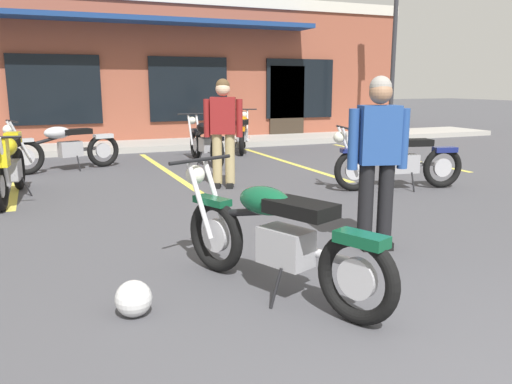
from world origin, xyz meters
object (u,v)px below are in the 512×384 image
(motorcycle_foreground_classic, at_px, (276,236))
(person_near_building, at_px, (223,127))
(motorcycle_black_cruiser, at_px, (7,163))
(motorcycle_silver_naked, at_px, (65,146))
(parking_lot_lamp_post, at_px, (398,18))
(motorcycle_orange_scrambler, at_px, (243,132))
(motorcycle_blue_standard, at_px, (205,141))
(helmet_on_pavement, at_px, (134,298))
(person_in_black_shirt, at_px, (378,152))
(motorcycle_cream_vintage, at_px, (398,160))

(motorcycle_foreground_classic, distance_m, person_near_building, 4.29)
(motorcycle_black_cruiser, height_order, motorcycle_silver_naked, same)
(parking_lot_lamp_post, bearing_deg, motorcycle_orange_scrambler, -175.85)
(motorcycle_blue_standard, xyz_separation_m, motorcycle_orange_scrambler, (1.43, 1.60, 0.00))
(motorcycle_blue_standard, xyz_separation_m, parking_lot_lamp_post, (6.03, 1.93, 2.85))
(motorcycle_black_cruiser, bearing_deg, person_near_building, -4.10)
(motorcycle_blue_standard, bearing_deg, parking_lot_lamp_post, 17.77)
(helmet_on_pavement, bearing_deg, person_in_black_shirt, 15.03)
(motorcycle_cream_vintage, xyz_separation_m, parking_lot_lamp_post, (4.08, 5.53, 2.85))
(motorcycle_orange_scrambler, distance_m, parking_lot_lamp_post, 5.42)
(motorcycle_blue_standard, relative_size, parking_lot_lamp_post, 0.41)
(motorcycle_orange_scrambler, xyz_separation_m, parking_lot_lamp_post, (4.60, 0.33, 2.85))
(person_near_building, distance_m, parking_lot_lamp_post, 8.15)
(motorcycle_blue_standard, xyz_separation_m, helmet_on_pavement, (-2.56, -6.53, -0.33))
(person_in_black_shirt, bearing_deg, motorcycle_cream_vintage, 48.18)
(person_in_black_shirt, bearing_deg, person_near_building, 96.15)
(motorcycle_blue_standard, height_order, person_near_building, person_near_building)
(motorcycle_foreground_classic, height_order, parking_lot_lamp_post, parking_lot_lamp_post)
(motorcycle_cream_vintage, distance_m, parking_lot_lamp_post, 7.44)
(motorcycle_cream_vintage, relative_size, helmet_on_pavement, 8.02)
(parking_lot_lamp_post, bearing_deg, motorcycle_blue_standard, -162.23)
(motorcycle_silver_naked, distance_m, person_in_black_shirt, 6.63)
(motorcycle_silver_naked, relative_size, motorcycle_cream_vintage, 0.98)
(motorcycle_foreground_classic, height_order, motorcycle_orange_scrambler, same)
(motorcycle_blue_standard, relative_size, helmet_on_pavement, 8.10)
(motorcycle_foreground_classic, bearing_deg, motorcycle_orange_scrambler, 70.36)
(motorcycle_blue_standard, height_order, helmet_on_pavement, motorcycle_blue_standard)
(person_near_building, bearing_deg, motorcycle_blue_standard, 79.34)
(motorcycle_black_cruiser, xyz_separation_m, person_in_black_shirt, (3.43, -3.68, 0.42))
(helmet_on_pavement, bearing_deg, parking_lot_lamp_post, 44.57)
(motorcycle_silver_naked, height_order, helmet_on_pavement, motorcycle_silver_naked)
(motorcycle_silver_naked, bearing_deg, motorcycle_cream_vintage, -39.62)
(helmet_on_pavement, bearing_deg, motorcycle_blue_standard, 68.58)
(helmet_on_pavement, bearing_deg, person_near_building, 62.93)
(motorcycle_orange_scrambler, distance_m, person_in_black_shirt, 7.63)
(motorcycle_orange_scrambler, relative_size, person_in_black_shirt, 1.19)
(motorcycle_black_cruiser, relative_size, motorcycle_cream_vintage, 1.01)
(motorcycle_foreground_classic, xyz_separation_m, person_near_building, (1.02, 4.14, 0.49))
(motorcycle_black_cruiser, distance_m, motorcycle_blue_standard, 4.14)
(motorcycle_black_cruiser, distance_m, person_in_black_shirt, 5.05)
(motorcycle_cream_vintage, xyz_separation_m, helmet_on_pavement, (-4.51, -2.94, -0.33))
(parking_lot_lamp_post, bearing_deg, person_near_building, -146.22)
(motorcycle_orange_scrambler, relative_size, helmet_on_pavement, 7.64)
(motorcycle_cream_vintage, relative_size, parking_lot_lamp_post, 0.41)
(motorcycle_orange_scrambler, bearing_deg, motorcycle_foreground_classic, -109.64)
(motorcycle_silver_naked, height_order, motorcycle_blue_standard, same)
(parking_lot_lamp_post, bearing_deg, helmet_on_pavement, -135.43)
(motorcycle_foreground_classic, xyz_separation_m, parking_lot_lamp_post, (7.51, 8.48, 2.85))
(motorcycle_foreground_classic, bearing_deg, motorcycle_blue_standard, 77.30)
(motorcycle_foreground_classic, height_order, motorcycle_black_cruiser, same)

